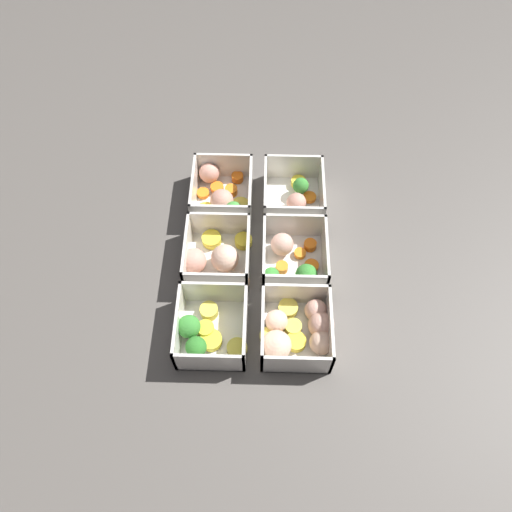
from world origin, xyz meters
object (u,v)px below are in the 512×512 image
at_px(container_near_center, 293,259).
at_px(container_near_left, 297,331).
at_px(container_near_right, 295,195).
at_px(container_far_right, 221,193).
at_px(container_far_left, 207,331).
at_px(container_far_center, 216,256).

bearing_deg(container_near_center, container_near_left, -178.19).
bearing_deg(container_near_left, container_near_right, -0.13).
xyz_separation_m(container_near_center, container_near_right, (0.15, -0.01, -0.00)).
bearing_deg(container_near_left, container_far_right, 26.72).
distance_m(container_near_center, container_far_right, 0.21).
relative_size(container_near_right, container_far_right, 0.92).
bearing_deg(container_far_right, container_near_right, -90.23).
bearing_deg(container_far_right, container_far_left, 178.92).
bearing_deg(container_near_right, container_far_center, 134.96).
xyz_separation_m(container_near_center, container_far_left, (-0.14, 0.15, -0.00)).
height_order(container_near_left, container_far_left, same).
relative_size(container_far_left, container_far_right, 0.91).
bearing_deg(container_far_left, container_far_right, -1.08).
distance_m(container_near_left, container_far_left, 0.15).
bearing_deg(container_near_left, container_far_left, 91.49).
bearing_deg(container_near_center, container_far_center, 89.46).
bearing_deg(container_far_center, container_near_right, -45.04).
bearing_deg(container_near_right, container_far_left, 152.57).
xyz_separation_m(container_near_right, container_far_right, (0.00, 0.15, -0.00)).
relative_size(container_far_center, container_far_right, 0.91).
height_order(container_near_center, container_near_right, same).
distance_m(container_near_center, container_near_right, 0.15).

